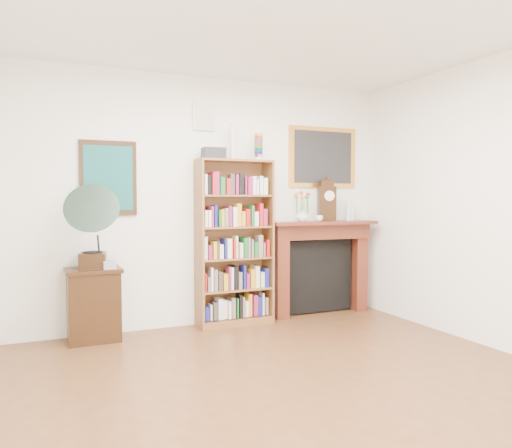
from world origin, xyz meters
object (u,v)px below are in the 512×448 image
(bottle_left, at_px, (349,211))
(bottle_right, at_px, (352,212))
(gramophone, at_px, (94,222))
(mantel_clock, at_px, (327,202))
(fireplace, at_px, (320,259))
(cd_stack, at_px, (109,265))
(teacup, at_px, (319,218))
(flower_vase, at_px, (302,216))
(bookshelf, at_px, (235,233))
(side_cabinet, at_px, (94,305))

(bottle_left, distance_m, bottle_right, 0.06)
(gramophone, relative_size, mantel_clock, 1.69)
(fireplace, xyz_separation_m, cd_stack, (-2.56, -0.22, 0.10))
(teacup, height_order, bottle_right, bottle_right)
(fireplace, xyz_separation_m, bottle_right, (0.45, -0.03, 0.58))
(cd_stack, height_order, bottle_left, bottle_left)
(fireplace, distance_m, cd_stack, 2.57)
(gramophone, xyz_separation_m, flower_vase, (2.42, 0.18, 0.02))
(bookshelf, xyz_separation_m, teacup, (1.08, -0.04, 0.15))
(side_cabinet, bearing_deg, fireplace, 1.80)
(fireplace, bearing_deg, gramophone, -171.56)
(teacup, relative_size, bottle_right, 0.46)
(bookshelf, xyz_separation_m, fireplace, (1.17, 0.07, -0.36))
(bookshelf, distance_m, cd_stack, 1.43)
(flower_vase, height_order, teacup, flower_vase)
(side_cabinet, height_order, mantel_clock, mantel_clock)
(bookshelf, relative_size, fireplace, 1.55)
(mantel_clock, distance_m, bottle_right, 0.39)
(bookshelf, height_order, fireplace, bookshelf)
(bottle_right, bearing_deg, flower_vase, -177.81)
(gramophone, bearing_deg, bottle_right, 14.42)
(gramophone, relative_size, bottle_left, 3.49)
(cd_stack, height_order, teacup, teacup)
(cd_stack, distance_m, bottle_right, 3.05)
(side_cabinet, relative_size, gramophone, 0.88)
(gramophone, xyz_separation_m, mantel_clock, (2.79, 0.22, 0.19))
(teacup, relative_size, bottle_left, 0.38)
(cd_stack, relative_size, mantel_clock, 0.24)
(mantel_clock, height_order, bottle_right, mantel_clock)
(side_cabinet, bearing_deg, teacup, -0.50)
(flower_vase, bearing_deg, bookshelf, -179.20)
(bookshelf, height_order, bottle_left, bookshelf)
(fireplace, height_order, bottle_right, bottle_right)
(bottle_right, bearing_deg, bottle_left, 178.86)
(flower_vase, distance_m, bottle_right, 0.74)
(fireplace, bearing_deg, bookshelf, -173.12)
(cd_stack, xyz_separation_m, bottle_left, (2.96, 0.19, 0.50))
(bookshelf, xyz_separation_m, mantel_clock, (1.25, 0.05, 0.35))
(gramophone, relative_size, flower_vase, 5.77)
(fireplace, xyz_separation_m, gramophone, (-2.71, -0.24, 0.53))
(cd_stack, distance_m, teacup, 2.52)
(cd_stack, bearing_deg, mantel_clock, 4.35)
(cd_stack, bearing_deg, fireplace, 4.94)
(bookshelf, relative_size, flower_vase, 14.83)
(side_cabinet, xyz_separation_m, teacup, (2.63, 0.01, 0.83))
(fireplace, height_order, mantel_clock, mantel_clock)
(side_cabinet, relative_size, fireplace, 0.53)
(mantel_clock, relative_size, flower_vase, 3.41)
(side_cabinet, xyz_separation_m, bottle_left, (3.10, 0.08, 0.91))
(fireplace, bearing_deg, bottle_right, -0.92)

